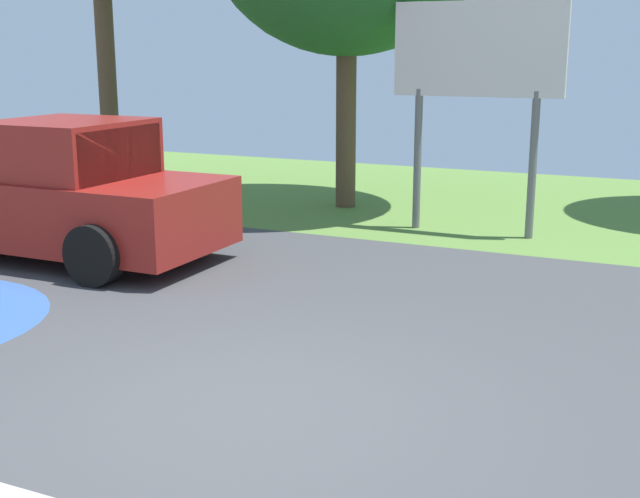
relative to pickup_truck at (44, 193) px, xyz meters
The scene contains 3 objects.
ground_plane 5.19m from the pickup_truck, ahead, with size 40.00×22.00×0.20m.
pickup_truck is the anchor object (origin of this frame).
roadside_billboard 6.55m from the pickup_truck, 37.40° to the left, with size 2.60×0.12×3.50m.
Camera 1 is at (3.14, -5.39, 2.79)m, focal length 46.67 mm.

